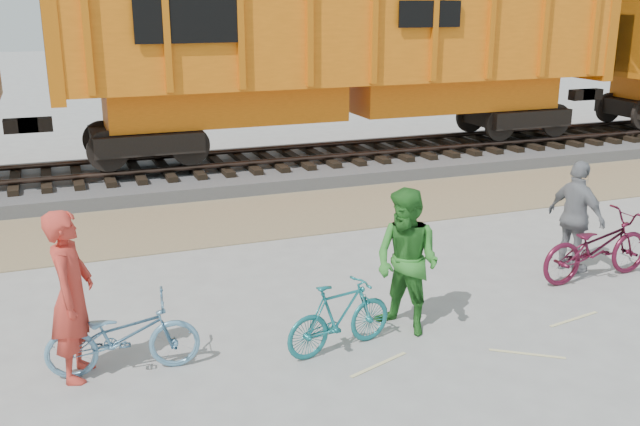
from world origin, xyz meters
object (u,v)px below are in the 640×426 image
(person_solo, at_px, (72,295))
(person_woman, at_px, (576,217))
(bicycle_blue, at_px, (123,336))
(bicycle_maroon, at_px, (597,246))
(hopper_car_center, at_px, (347,48))
(person_man, at_px, (407,262))
(bicycle_teal, at_px, (340,316))

(person_solo, height_order, person_woman, person_solo)
(bicycle_blue, height_order, bicycle_maroon, bicycle_maroon)
(hopper_car_center, distance_m, person_woman, 8.39)
(person_solo, bearing_deg, bicycle_maroon, -71.38)
(bicycle_maroon, bearing_deg, bicycle_blue, 90.82)
(hopper_car_center, bearing_deg, bicycle_blue, -126.20)
(person_solo, xyz_separation_m, person_woman, (7.49, 0.69, -0.10))
(person_man, bearing_deg, bicycle_maroon, 71.46)
(bicycle_blue, relative_size, person_man, 0.91)
(bicycle_maroon, bearing_deg, person_man, 96.84)
(bicycle_blue, relative_size, bicycle_teal, 1.17)
(bicycle_maroon, bearing_deg, person_woman, 11.70)
(bicycle_teal, height_order, person_woman, person_woman)
(person_solo, height_order, person_man, person_solo)
(bicycle_maroon, bearing_deg, bicycle_teal, 97.31)
(hopper_car_center, relative_size, bicycle_blue, 8.08)
(bicycle_blue, relative_size, person_woman, 0.97)
(bicycle_maroon, height_order, person_solo, person_solo)
(bicycle_blue, xyz_separation_m, bicycle_maroon, (7.09, 0.39, 0.07))
(bicycle_blue, relative_size, bicycle_maroon, 0.86)
(bicycle_teal, distance_m, person_woman, 4.64)
(hopper_car_center, height_order, bicycle_teal, hopper_car_center)
(person_solo, xyz_separation_m, person_man, (4.02, -0.28, -0.04))
(hopper_car_center, xyz_separation_m, person_man, (-2.99, -9.08, -2.06))
(hopper_car_center, distance_m, bicycle_maroon, 8.87)
(bicycle_maroon, bearing_deg, hopper_car_center, 1.55)
(bicycle_blue, relative_size, person_solo, 0.88)
(person_woman, bearing_deg, bicycle_blue, 86.62)
(hopper_car_center, bearing_deg, person_solo, -128.56)
(hopper_car_center, height_order, person_solo, hopper_car_center)
(bicycle_maroon, relative_size, person_solo, 1.02)
(hopper_car_center, bearing_deg, bicycle_maroon, -86.12)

